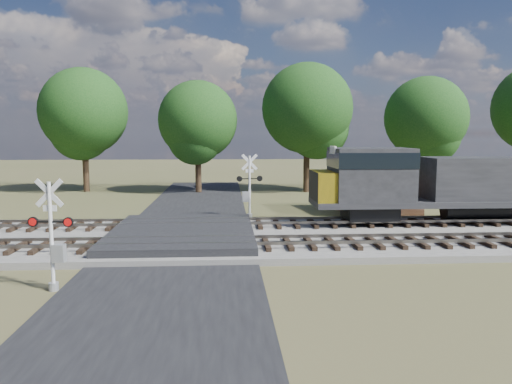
{
  "coord_description": "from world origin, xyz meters",
  "views": [
    {
      "loc": [
        2.19,
        -24.16,
        5.36
      ],
      "look_at": [
        3.76,
        2.0,
        2.28
      ],
      "focal_mm": 35.0,
      "sensor_mm": 36.0,
      "label": 1
    }
  ],
  "objects": [
    {
      "name": "crossing_panel",
      "position": [
        0.0,
        0.5,
        0.32
      ],
      "size": [
        7.0,
        9.0,
        0.62
      ],
      "primitive_type": "cube",
      "color": "#262628",
      "rests_on": "ground"
    },
    {
      "name": "track_near",
      "position": [
        3.12,
        -2.0,
        0.41
      ],
      "size": [
        140.0,
        2.6,
        0.33
      ],
      "color": "black",
      "rests_on": "ballast_bed"
    },
    {
      "name": "track_far",
      "position": [
        3.12,
        3.0,
        0.41
      ],
      "size": [
        140.0,
        2.6,
        0.33
      ],
      "color": "black",
      "rests_on": "ballast_bed"
    },
    {
      "name": "crossing_signal_near",
      "position": [
        -3.67,
        -7.18,
        1.61
      ],
      "size": [
        1.56,
        0.36,
        3.87
      ],
      "rotation": [
        0.0,
        0.0,
        -0.11
      ],
      "color": "silver",
      "rests_on": "ground"
    },
    {
      "name": "ground",
      "position": [
        0.0,
        0.0,
        0.0
      ],
      "size": [
        160.0,
        160.0,
        0.0
      ],
      "primitive_type": "plane",
      "color": "#474C28",
      "rests_on": "ground"
    },
    {
      "name": "ballast_bed",
      "position": [
        10.0,
        0.5,
        0.15
      ],
      "size": [
        140.0,
        10.0,
        0.3
      ],
      "primitive_type": "cube",
      "color": "gray",
      "rests_on": "ground"
    },
    {
      "name": "crossing_signal_far",
      "position": [
        3.58,
        7.05,
        1.7
      ],
      "size": [
        1.65,
        0.38,
        4.1
      ],
      "rotation": [
        0.0,
        0.0,
        3.25
      ],
      "color": "silver",
      "rests_on": "ground"
    },
    {
      "name": "treeline",
      "position": [
        5.78,
        20.8,
        6.97
      ],
      "size": [
        81.0,
        11.46,
        11.92
      ],
      "color": "black",
      "rests_on": "ground"
    },
    {
      "name": "road",
      "position": [
        0.0,
        0.0,
        0.04
      ],
      "size": [
        7.0,
        60.0,
        0.08
      ],
      "primitive_type": "cube",
      "color": "black",
      "rests_on": "ground"
    },
    {
      "name": "equipment_shed",
      "position": [
        12.42,
        8.88,
        1.71
      ],
      "size": [
        5.71,
        5.71,
        3.38
      ],
      "rotation": [
        0.0,
        0.0,
        0.17
      ],
      "color": "#482C1F",
      "rests_on": "ground"
    }
  ]
}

